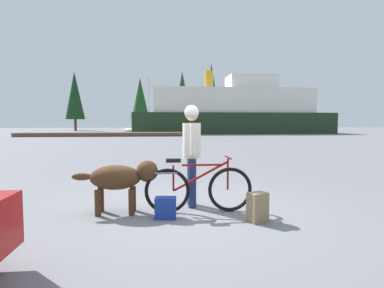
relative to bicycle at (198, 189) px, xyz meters
The scene contains 13 objects.
ground_plane 0.47m from the bicycle, 138.68° to the left, with size 160.00×160.00×0.00m, color slate.
bicycle is the anchor object (origin of this frame).
person_cyclist 0.81m from the bicycle, 99.49° to the left, with size 0.32×0.53×1.79m.
dog 1.27m from the bicycle, behind, with size 1.39×0.47×0.87m.
backpack 1.02m from the bicycle, 34.13° to the right, with size 0.28×0.20×0.44m, color #8C7251.
handbag_pannier 0.65m from the bicycle, 152.68° to the right, with size 0.32×0.18×0.34m, color navy.
dock_pier 29.37m from the bicycle, 102.89° to the left, with size 17.73×2.42×0.40m, color brown.
ferry_boat 37.34m from the bicycle, 75.85° to the left, with size 26.05×7.26×8.30m.
sailboat_moored 34.66m from the bicycle, 93.33° to the left, with size 6.72×1.88×7.20m.
pine_tree_far_left 54.26m from the bicycle, 106.79° to the left, with size 3.34×3.34×10.35m.
pine_tree_center 54.63m from the bicycle, 86.23° to the left, with size 3.12×3.12×11.08m.
pine_tree_far_right 54.79m from the bicycle, 80.39° to the left, with size 2.99×2.99×12.62m.
pine_tree_mid_back 60.22m from the bicycle, 94.49° to the left, with size 3.45×3.45×10.61m.
Camera 1 is at (-0.43, -5.16, 1.49)m, focal length 28.92 mm.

